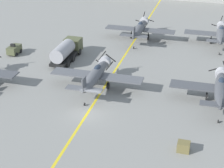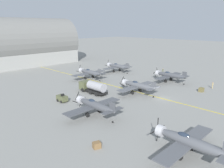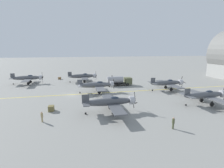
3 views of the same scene
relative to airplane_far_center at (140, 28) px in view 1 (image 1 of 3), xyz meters
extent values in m
plane|color=gray|center=(-0.72, -25.62, -2.01)|extent=(400.00, 400.00, 0.00)
cube|color=yellow|center=(-0.72, -25.62, -2.01)|extent=(0.30, 160.00, 0.01)
ellipsoid|color=#4E5156|center=(0.00, -0.41, 0.04)|extent=(1.50, 9.50, 1.42)
cylinder|color=#B7B7BC|center=(0.00, 4.04, 0.04)|extent=(1.58, 0.90, 1.58)
ellipsoid|color=#232D3D|center=(0.00, 0.73, 0.60)|extent=(0.80, 1.70, 0.76)
cube|color=#4E5156|center=(0.00, 0.35, -0.30)|extent=(12.00, 2.10, 0.16)
cube|color=#4E5156|center=(0.00, -4.50, 0.19)|extent=(4.40, 1.10, 0.12)
cube|color=#4E5156|center=(0.00, -4.50, 0.84)|extent=(0.14, 1.30, 1.60)
sphere|color=black|center=(0.00, 4.54, 0.04)|extent=(0.56, 0.56, 0.56)
cube|color=black|center=(0.22, 4.54, -0.81)|extent=(0.57, 0.06, 1.73)
cube|color=black|center=(0.85, 4.54, 0.26)|extent=(1.73, 0.06, 0.57)
cube|color=black|center=(-0.22, 4.54, 0.89)|extent=(0.57, 0.06, 1.73)
cube|color=black|center=(-0.85, 4.54, -0.18)|extent=(1.73, 0.06, 0.57)
cylinder|color=black|center=(-1.50, 0.35, -0.93)|extent=(0.14, 0.14, 1.26)
cylinder|color=black|center=(-1.50, 0.35, -1.56)|extent=(0.22, 0.90, 0.90)
cylinder|color=black|center=(1.50, 0.35, -0.93)|extent=(0.14, 0.14, 1.26)
cylinder|color=black|center=(1.50, 0.35, -1.56)|extent=(0.22, 0.90, 0.90)
cylinder|color=black|center=(0.00, -4.56, -1.83)|extent=(0.12, 0.36, 0.36)
ellipsoid|color=#47494E|center=(13.77, -19.89, 0.04)|extent=(1.50, 9.50, 1.42)
cylinder|color=#B7B7BC|center=(13.77, -15.44, 0.04)|extent=(1.57, 0.90, 1.58)
ellipsoid|color=#232D3D|center=(13.77, -18.75, 0.60)|extent=(0.80, 1.70, 0.76)
cube|color=#47494E|center=(13.77, -19.13, -0.30)|extent=(12.00, 2.10, 0.16)
cube|color=#47494E|center=(13.77, -23.98, 0.19)|extent=(4.40, 1.10, 0.12)
cube|color=#47494E|center=(13.77, -23.98, 0.84)|extent=(0.14, 1.30, 1.60)
sphere|color=black|center=(13.77, -14.94, 0.04)|extent=(0.56, 0.56, 0.56)
cube|color=black|center=(12.97, -14.94, 0.40)|extent=(1.65, 0.06, 0.84)
cube|color=black|center=(13.41, -14.94, -0.76)|extent=(0.84, 0.06, 1.65)
cylinder|color=black|center=(12.27, -19.13, -0.93)|extent=(0.14, 0.14, 1.26)
cylinder|color=black|center=(12.27, -19.13, -1.56)|extent=(0.22, 0.90, 0.90)
cylinder|color=black|center=(13.77, -24.04, -1.83)|extent=(0.12, 0.36, 0.36)
ellipsoid|color=#505257|center=(13.53, 0.58, 0.04)|extent=(1.50, 9.50, 1.42)
cylinder|color=#B7B7BC|center=(13.53, 5.03, 0.04)|extent=(1.57, 0.90, 1.58)
ellipsoid|color=#232D3D|center=(13.53, 1.72, 0.60)|extent=(0.80, 1.70, 0.76)
cube|color=#505257|center=(13.53, 1.34, -0.30)|extent=(12.00, 2.10, 0.16)
cube|color=#505257|center=(13.53, -3.51, 0.19)|extent=(4.40, 1.10, 0.12)
cube|color=#505257|center=(13.53, -3.51, 0.84)|extent=(0.14, 1.30, 1.60)
sphere|color=black|center=(13.53, 5.53, 0.04)|extent=(0.56, 0.56, 0.56)
cube|color=black|center=(13.35, 5.53, 0.89)|extent=(0.51, 0.06, 1.74)
cube|color=black|center=(12.68, 5.53, -0.15)|extent=(1.74, 0.06, 0.51)
cube|color=black|center=(13.72, 5.53, -0.82)|extent=(0.51, 0.06, 1.74)
cylinder|color=black|center=(12.03, 1.34, -0.93)|extent=(0.14, 0.14, 1.26)
cylinder|color=black|center=(12.03, 1.34, -1.56)|extent=(0.22, 0.90, 0.90)
cylinder|color=black|center=(13.53, -3.57, -1.83)|extent=(0.12, 0.36, 0.36)
ellipsoid|color=#55585D|center=(-1.62, -20.20, 0.04)|extent=(1.50, 9.50, 1.42)
cylinder|color=#B7B7BC|center=(-1.62, -15.75, 0.04)|extent=(1.58, 0.90, 1.58)
ellipsoid|color=#232D3D|center=(-1.62, -19.06, 0.60)|extent=(0.80, 1.70, 0.76)
cube|color=#55585D|center=(-1.62, -19.44, -0.30)|extent=(12.00, 2.10, 0.16)
cube|color=#55585D|center=(-1.62, -24.29, 0.19)|extent=(4.40, 1.10, 0.12)
cube|color=#55585D|center=(-1.62, -24.29, 0.84)|extent=(0.14, 1.30, 1.60)
sphere|color=black|center=(-1.62, -15.25, 0.04)|extent=(0.56, 0.56, 0.56)
cube|color=black|center=(-2.12, -15.25, 0.75)|extent=(1.12, 0.06, 1.51)
cube|color=black|center=(-2.33, -15.25, -0.47)|extent=(1.51, 0.06, 1.12)
cube|color=black|center=(-1.11, -15.25, -0.68)|extent=(1.12, 0.06, 1.51)
cube|color=black|center=(-0.90, -15.25, 0.54)|extent=(1.51, 0.06, 1.12)
cylinder|color=black|center=(-3.12, -19.44, -0.93)|extent=(0.14, 0.14, 1.26)
cylinder|color=black|center=(-3.12, -19.44, -1.56)|extent=(0.22, 0.90, 0.90)
cylinder|color=black|center=(-0.12, -19.44, -0.93)|extent=(0.14, 0.14, 1.26)
cylinder|color=black|center=(-0.12, -19.44, -1.56)|extent=(0.22, 0.90, 0.90)
cylinder|color=black|center=(-1.62, -24.35, -1.83)|extent=(0.12, 0.36, 0.36)
cube|color=black|center=(-8.84, -11.81, -1.39)|extent=(2.25, 8.00, 0.40)
cube|color=#515638|center=(-8.84, -8.85, -0.59)|extent=(2.50, 2.08, 2.00)
cylinder|color=#9E9EA3|center=(-8.84, -13.13, -0.09)|extent=(2.10, 4.96, 2.10)
cylinder|color=black|center=(-10.03, -9.33, -1.51)|extent=(0.30, 1.00, 1.00)
cylinder|color=black|center=(-7.65, -9.33, -1.51)|extent=(0.30, 1.00, 1.00)
cylinder|color=black|center=(-10.03, -12.21, -1.51)|extent=(0.30, 1.00, 1.00)
cylinder|color=black|center=(-7.65, -12.21, -1.51)|extent=(0.30, 1.00, 1.00)
cylinder|color=black|center=(-10.03, -14.29, -1.51)|extent=(0.30, 1.00, 1.00)
cylinder|color=black|center=(-7.65, -14.29, -1.51)|extent=(0.30, 1.00, 1.00)
cube|color=#515638|center=(-17.62, -11.81, -1.21)|extent=(1.40, 2.60, 1.10)
cube|color=black|center=(-17.62, -12.07, -0.44)|extent=(0.70, 0.36, 0.44)
cylinder|color=black|center=(-18.31, -11.10, -1.71)|extent=(0.20, 0.60, 0.60)
cylinder|color=black|center=(-16.93, -11.10, -1.71)|extent=(0.20, 0.60, 0.60)
cylinder|color=black|center=(-18.31, -12.53, -1.71)|extent=(0.20, 0.60, 0.60)
cylinder|color=black|center=(-16.93, -12.53, -1.71)|extent=(0.20, 0.60, 0.60)
cube|color=brown|center=(10.58, -30.22, -1.51)|extent=(1.23, 1.04, 1.01)
camera|label=1|loc=(11.75, -60.72, 20.16)|focal=60.00mm
camera|label=2|loc=(-41.88, -50.65, 13.89)|focal=35.00mm
camera|label=3|loc=(43.57, -25.95, 9.58)|focal=28.00mm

